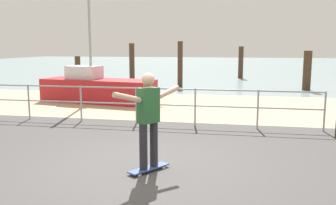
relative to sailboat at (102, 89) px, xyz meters
The scene contains 12 objects.
ground_plane 8.89m from the sailboat, 66.62° to the right, with size 24.00×10.00×0.04m, color #474444.
beach_strip 3.56m from the sailboat, ahead, with size 24.00×6.00×0.04m, color tan.
sea_surface 28.08m from the sailboat, 82.80° to the left, with size 72.00×50.00×0.04m, color #849EA3.
railing_fence 4.27m from the sailboat, 56.04° to the right, with size 9.92×0.05×1.05m.
sailboat is the anchor object (origin of this frame).
skateboard 8.17m from the sailboat, 63.23° to the right, with size 0.62×0.77×0.08m.
skateboarder 8.17m from the sailboat, 63.23° to the right, with size 0.90×1.24×1.65m.
groyne_post_0 8.17m from the sailboat, 120.98° to the left, with size 0.32×0.32×1.55m, color #422D1E.
groyne_post_1 7.69m from the sailboat, 97.90° to the left, with size 0.31×0.31×2.30m, color #422D1E.
groyne_post_2 6.27m from the sailboat, 70.34° to the left, with size 0.27×0.27×2.40m, color #422D1E.
groyne_post_3 12.79m from the sailboat, 65.74° to the left, with size 0.32×0.32×2.11m, color #422D1E.
groyne_post_4 10.05m from the sailboat, 33.16° to the left, with size 0.39×0.39×1.93m, color #422D1E.
Camera 1 is at (1.66, -6.09, 2.19)m, focal length 39.16 mm.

